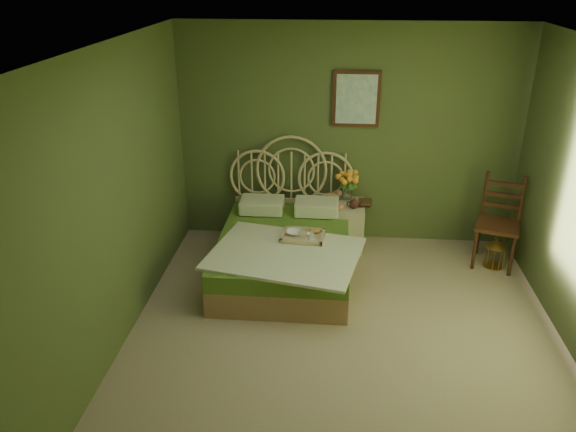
# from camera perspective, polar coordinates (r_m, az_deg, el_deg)

# --- Properties ---
(floor) EXTENTS (4.50, 4.50, 0.00)m
(floor) POSITION_cam_1_polar(r_m,az_deg,el_deg) (5.24, 5.70, -12.92)
(floor) COLOR tan
(floor) RESTS_ON ground
(ceiling) EXTENTS (4.50, 4.50, 0.00)m
(ceiling) POSITION_cam_1_polar(r_m,az_deg,el_deg) (4.22, 7.21, 16.49)
(ceiling) COLOR silver
(ceiling) RESTS_ON wall_back
(wall_back) EXTENTS (4.00, 0.00, 4.00)m
(wall_back) POSITION_cam_1_polar(r_m,az_deg,el_deg) (6.70, 6.09, 8.03)
(wall_back) COLOR #49562D
(wall_back) RESTS_ON floor
(wall_left) EXTENTS (0.00, 4.50, 4.50)m
(wall_left) POSITION_cam_1_polar(r_m,az_deg,el_deg) (4.94, -17.50, 0.98)
(wall_left) COLOR #49562D
(wall_left) RESTS_ON floor
(wall_art) EXTENTS (0.54, 0.04, 0.64)m
(wall_art) POSITION_cam_1_polar(r_m,az_deg,el_deg) (6.56, 6.96, 11.71)
(wall_art) COLOR #341B0E
(wall_art) RESTS_ON wall_back
(bed) EXTENTS (1.66, 2.10, 1.30)m
(bed) POSITION_cam_1_polar(r_m,az_deg,el_deg) (6.20, -0.32, -3.31)
(bed) COLOR #A27751
(bed) RESTS_ON floor
(nightstand) EXTENTS (0.50, 0.50, 0.98)m
(nightstand) POSITION_cam_1_polar(r_m,az_deg,el_deg) (6.78, 5.61, -0.28)
(nightstand) COLOR beige
(nightstand) RESTS_ON floor
(chair) EXTENTS (0.58, 0.58, 1.03)m
(chair) POSITION_cam_1_polar(r_m,az_deg,el_deg) (6.72, 20.48, 0.05)
(chair) COLOR #341B0E
(chair) RESTS_ON floor
(birdcage) EXTENTS (0.22, 0.22, 0.34)m
(birdcage) POSITION_cam_1_polar(r_m,az_deg,el_deg) (6.77, 20.26, -3.58)
(birdcage) COLOR #C38F3E
(birdcage) RESTS_ON floor
(book_lower) EXTENTS (0.19, 0.23, 0.02)m
(book_lower) POSITION_cam_1_polar(r_m,az_deg,el_deg) (6.71, 7.18, 1.30)
(book_lower) COLOR #381E0F
(book_lower) RESTS_ON nightstand
(book_upper) EXTENTS (0.17, 0.22, 0.02)m
(book_upper) POSITION_cam_1_polar(r_m,az_deg,el_deg) (6.70, 7.18, 1.46)
(book_upper) COLOR #472819
(book_upper) RESTS_ON nightstand
(cereal_bowl) EXTENTS (0.18, 0.18, 0.04)m
(cereal_bowl) POSITION_cam_1_polar(r_m,az_deg,el_deg) (6.01, 0.60, -1.70)
(cereal_bowl) COLOR white
(cereal_bowl) RESTS_ON bed
(coffee_cup) EXTENTS (0.09, 0.09, 0.08)m
(coffee_cup) POSITION_cam_1_polar(r_m,az_deg,el_deg) (5.90, 2.26, -2.08)
(coffee_cup) COLOR white
(coffee_cup) RESTS_ON bed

